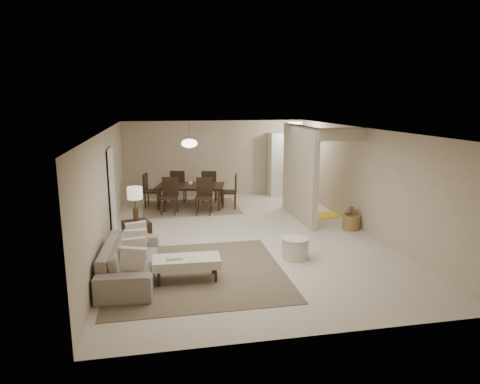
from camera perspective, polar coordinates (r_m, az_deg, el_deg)
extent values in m
plane|color=beige|center=(10.16, 0.30, -5.86)|extent=(9.00, 9.00, 0.00)
plane|color=white|center=(9.69, 0.31, 8.36)|extent=(9.00, 9.00, 0.00)
plane|color=tan|center=(14.23, -3.26, 4.45)|extent=(6.00, 0.00, 6.00)
plane|color=tan|center=(9.72, -17.31, 0.39)|extent=(0.00, 9.00, 9.00)
plane|color=tan|center=(10.83, 16.07, 1.61)|extent=(0.00, 9.00, 9.00)
cube|color=tan|center=(11.50, 7.91, 2.55)|extent=(0.15, 2.50, 2.50)
cube|color=black|center=(10.35, -16.72, -0.19)|extent=(0.04, 0.90, 2.04)
cube|color=silver|center=(14.42, 6.25, 3.70)|extent=(1.20, 0.55, 2.10)
cylinder|color=white|center=(13.37, 7.39, 9.10)|extent=(0.44, 0.44, 0.05)
cube|color=brown|center=(8.11, -5.79, -10.62)|extent=(3.20, 3.20, 0.01)
imported|color=gray|center=(7.98, -14.44, -8.81)|extent=(2.32, 1.02, 0.66)
cube|color=beige|center=(7.69, -7.14, -9.22)|extent=(1.20, 0.58, 0.16)
cylinder|color=black|center=(7.58, -10.78, -11.41)|extent=(0.05, 0.05, 0.27)
cylinder|color=black|center=(7.63, -3.24, -11.03)|extent=(0.05, 0.05, 0.27)
cylinder|color=black|center=(7.94, -10.80, -10.29)|extent=(0.05, 0.05, 0.27)
cylinder|color=black|center=(7.99, -3.63, -9.94)|extent=(0.05, 0.05, 0.27)
cube|color=black|center=(9.56, -13.58, -5.53)|extent=(0.67, 0.67, 0.58)
cylinder|color=#4D3421|center=(9.44, -13.71, -2.98)|extent=(0.12, 0.12, 0.30)
cylinder|color=#4D3421|center=(9.38, -13.80, -1.33)|extent=(0.03, 0.03, 0.26)
cylinder|color=beige|center=(9.33, -13.86, -0.13)|extent=(0.32, 0.32, 0.26)
cylinder|color=beige|center=(8.75, 7.36, -7.47)|extent=(0.55, 0.55, 0.43)
cylinder|color=brown|center=(10.96, 14.58, -3.93)|extent=(0.55, 0.55, 0.36)
cube|color=#8D7057|center=(12.87, -6.56, -2.05)|extent=(2.80, 2.10, 0.01)
imported|color=black|center=(12.80, -6.59, -0.59)|extent=(2.15, 1.51, 0.69)
imported|color=white|center=(12.71, -6.64, 1.26)|extent=(0.18, 0.18, 0.15)
cube|color=yellow|center=(12.17, 11.60, -3.05)|extent=(1.07, 0.81, 0.01)
cylinder|color=#4D3421|center=(12.52, -6.80, 7.96)|extent=(0.02, 0.02, 0.50)
ellipsoid|color=#FFEAC6|center=(12.55, -6.76, 6.45)|extent=(0.46, 0.46, 0.25)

